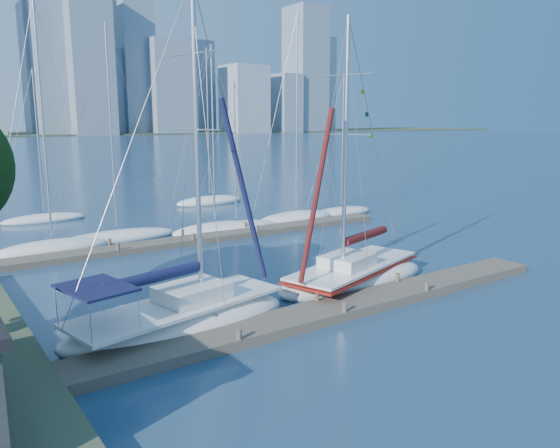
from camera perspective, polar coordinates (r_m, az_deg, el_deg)
ground at (r=23.50m, az=5.27°, el=-9.44°), size 700.00×700.00×0.00m
near_dock at (r=23.43m, az=5.28°, el=-8.98°), size 26.00×2.00×0.40m
far_dock at (r=37.48m, az=-8.21°, el=-1.51°), size 30.00×1.80×0.36m
sailboat_navy at (r=21.80m, az=-10.52°, el=-8.41°), size 9.78×4.87×13.87m
sailboat_maroon at (r=27.46m, az=7.70°, el=-4.34°), size 9.54×5.52×13.32m
bg_boat_0 at (r=36.83m, az=-22.66°, el=-2.27°), size 7.25×3.64×15.41m
bg_boat_1 at (r=38.84m, az=-16.65°, el=-1.30°), size 8.25×2.17×14.56m
bg_boat_2 at (r=40.25m, az=-6.79°, el=-0.48°), size 7.10×4.38×13.59m
bg_boat_3 at (r=40.64m, az=-4.59°, el=-0.39°), size 7.31×2.24×11.11m
bg_boat_4 at (r=44.29m, az=1.71°, el=0.70°), size 7.56×4.37×16.53m
bg_boat_5 at (r=47.72m, az=6.40°, el=1.27°), size 6.83×3.44×12.20m
bg_boat_6 at (r=48.21m, az=-23.40°, el=0.52°), size 6.78×3.15×12.31m
bg_boat_7 at (r=54.02m, az=-7.34°, el=2.43°), size 7.43×4.49×15.13m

